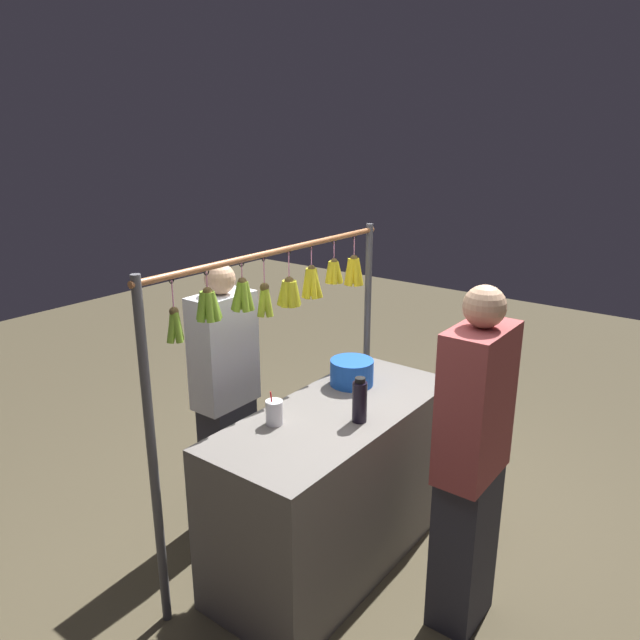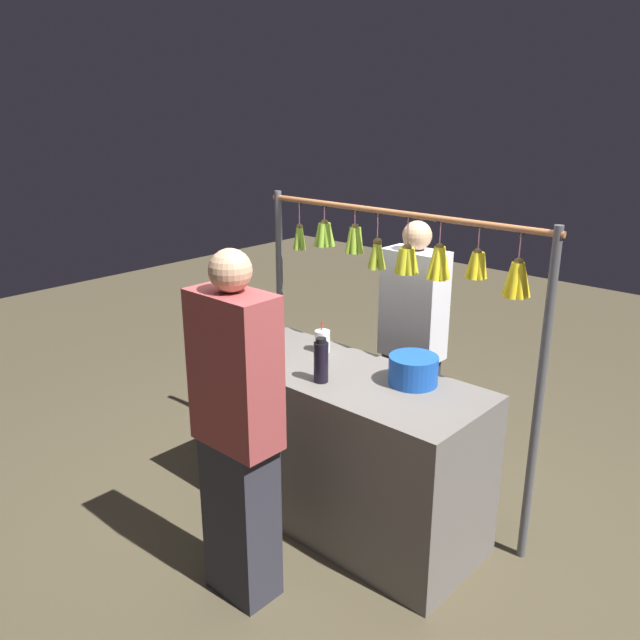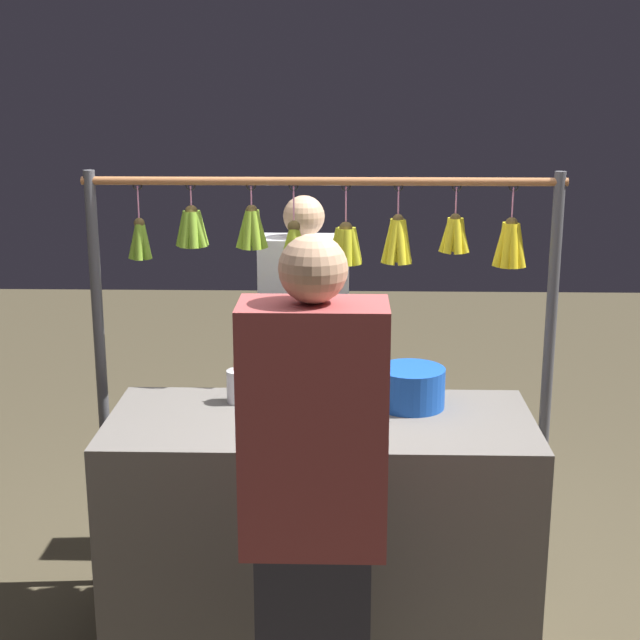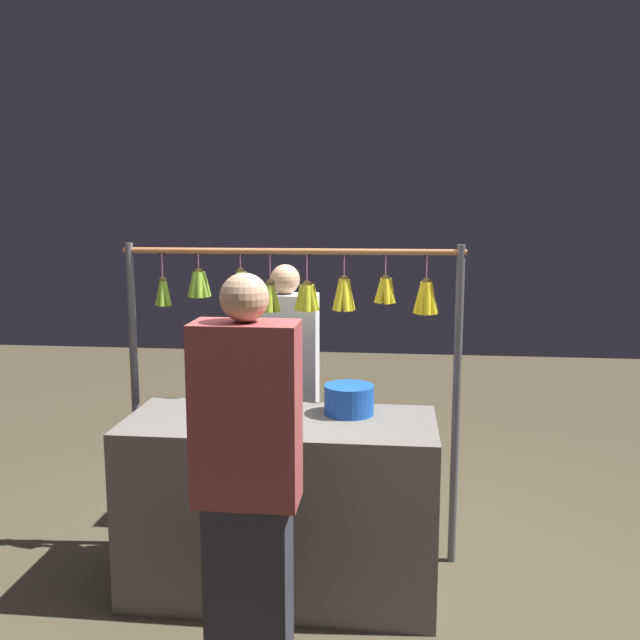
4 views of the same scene
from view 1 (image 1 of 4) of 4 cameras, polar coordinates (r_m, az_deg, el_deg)
The scene contains 8 objects.
ground_plane at distance 3.70m, azimuth 1.48°, elevation -21.27°, with size 12.00×12.00×0.00m, color #4B422F.
market_counter at distance 3.44m, azimuth 1.54°, elevation -15.36°, with size 1.54×0.66×0.91m, color #66605B.
display_rack at distance 3.32m, azimuth -3.48°, elevation -0.44°, with size 1.85×0.14×1.76m.
water_bottle at distance 3.06m, azimuth 3.79°, elevation -7.66°, with size 0.08×0.08×0.24m.
blue_bucket at distance 3.50m, azimuth 3.04°, elevation -4.97°, with size 0.25×0.25×0.15m, color blue.
drink_cup at distance 3.06m, azimuth -4.36°, elevation -8.73°, with size 0.09×0.09×0.18m.
vendor_person at distance 3.65m, azimuth -8.90°, elevation -7.36°, with size 0.38×0.21×1.62m.
customer_person at distance 2.93m, azimuth 14.15°, elevation -13.34°, with size 0.40×0.22×1.70m.
Camera 1 is at (2.36, 1.67, 2.31)m, focal length 33.71 mm.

